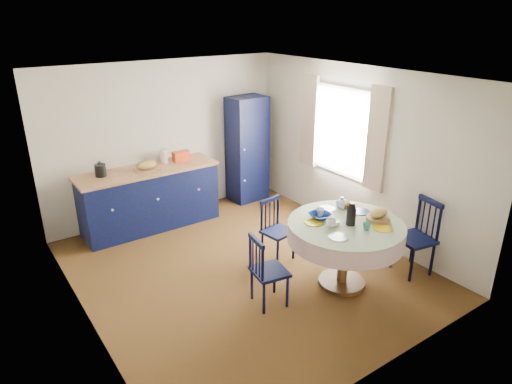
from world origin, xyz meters
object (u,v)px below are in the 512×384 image
(chair_right, at_px, (417,236))
(mug_b, at_px, (366,226))
(dining_table, at_px, (346,232))
(chair_left, at_px, (267,270))
(cobalt_bowl, at_px, (320,216))
(kitchen_counter, at_px, (150,197))
(pantry_cabinet, at_px, (247,149))
(mug_a, at_px, (331,223))
(mug_c, at_px, (348,207))
(mug_d, at_px, (320,212))
(chair_far, at_px, (276,229))

(chair_right, xyz_separation_m, mug_b, (-0.93, 0.05, 0.38))
(mug_b, bearing_deg, chair_right, -3.15)
(dining_table, bearing_deg, chair_left, 168.51)
(mug_b, relative_size, cobalt_bowl, 0.35)
(kitchen_counter, height_order, pantry_cabinet, pantry_cabinet)
(kitchen_counter, height_order, mug_a, kitchen_counter)
(dining_table, distance_m, chair_right, 1.05)
(pantry_cabinet, relative_size, chair_left, 2.09)
(mug_c, height_order, mug_d, mug_d)
(chair_right, bearing_deg, mug_c, -118.86)
(mug_b, bearing_deg, chair_far, 105.05)
(pantry_cabinet, distance_m, chair_far, 2.24)
(kitchen_counter, relative_size, mug_d, 20.28)
(chair_left, height_order, mug_a, mug_a)
(chair_left, xyz_separation_m, chair_right, (2.01, -0.52, 0.06))
(chair_far, distance_m, mug_a, 1.07)
(chair_right, distance_m, cobalt_bowl, 1.35)
(mug_b, distance_m, mug_d, 0.62)
(kitchen_counter, height_order, mug_c, kitchen_counter)
(kitchen_counter, relative_size, mug_b, 23.13)
(dining_table, xyz_separation_m, mug_b, (0.05, -0.26, 0.17))
(kitchen_counter, distance_m, dining_table, 3.18)
(mug_c, bearing_deg, chair_left, -177.44)
(dining_table, relative_size, chair_far, 1.63)
(mug_a, relative_size, mug_b, 1.32)
(mug_c, xyz_separation_m, cobalt_bowl, (-0.46, 0.01, -0.01))
(chair_right, xyz_separation_m, cobalt_bowl, (-1.16, 0.59, 0.37))
(chair_far, xyz_separation_m, chair_right, (1.27, -1.31, 0.07))
(mug_b, bearing_deg, cobalt_bowl, 112.86)
(dining_table, height_order, mug_c, dining_table)
(chair_left, bearing_deg, cobalt_bowl, -76.00)
(mug_d, height_order, cobalt_bowl, mug_d)
(chair_far, distance_m, mug_c, 1.03)
(kitchen_counter, xyz_separation_m, mug_b, (1.35, -3.16, 0.40))
(kitchen_counter, distance_m, mug_a, 3.09)
(chair_far, height_order, chair_right, chair_right)
(dining_table, distance_m, chair_far, 1.07)
(chair_left, bearing_deg, mug_b, -104.06)
(mug_a, xyz_separation_m, mug_d, (0.10, 0.30, 0.00))
(kitchen_counter, bearing_deg, cobalt_bowl, -66.90)
(mug_a, relative_size, mug_d, 1.16)
(chair_far, bearing_deg, chair_left, -141.06)
(kitchen_counter, distance_m, mug_d, 2.85)
(mug_b, relative_size, mug_c, 0.85)
(chair_far, distance_m, chair_right, 1.82)
(pantry_cabinet, bearing_deg, dining_table, -104.58)
(mug_c, bearing_deg, dining_table, -136.55)
(chair_left, bearing_deg, mug_c, -78.03)
(chair_left, xyz_separation_m, mug_d, (0.90, 0.12, 0.45))
(kitchen_counter, relative_size, mug_a, 17.54)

